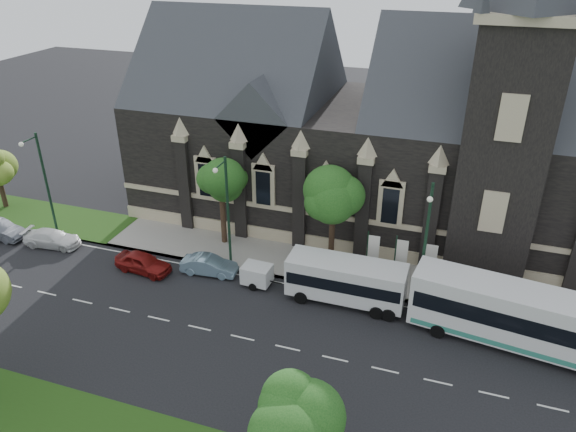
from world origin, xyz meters
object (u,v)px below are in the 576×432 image
at_px(tree_park_east, 288,423).
at_px(sedan, 209,265).
at_px(banner_flag_left, 371,252).
at_px(car_far_red, 143,263).
at_px(street_lamp_mid, 227,208).
at_px(tree_walk_right, 337,193).
at_px(box_trailer, 257,274).
at_px(banner_flag_center, 399,256).
at_px(street_lamp_far, 44,180).
at_px(banner_flag_right, 428,261).
at_px(shuttle_bus, 346,279).
at_px(car_far_white, 52,238).
at_px(tour_coach, 526,318).
at_px(tree_walk_left, 224,178).
at_px(street_lamp_near, 425,239).

xyz_separation_m(tree_park_east, sedan, (-11.37, 15.34, -3.92)).
height_order(banner_flag_left, car_far_red, banner_flag_left).
relative_size(street_lamp_mid, car_far_red, 2.05).
relative_size(tree_walk_right, box_trailer, 2.61).
bearing_deg(banner_flag_center, tree_walk_right, 161.36).
bearing_deg(street_lamp_far, banner_flag_right, 3.60).
height_order(banner_flag_right, sedan, banner_flag_right).
distance_m(tree_walk_right, banner_flag_center, 6.36).
relative_size(tree_walk_right, shuttle_bus, 0.97).
distance_m(banner_flag_right, car_far_white, 29.62).
height_order(banner_flag_center, shuttle_bus, banner_flag_center).
distance_m(tour_coach, shuttle_bus, 11.33).
distance_m(tree_walk_right, banner_flag_left, 4.92).
distance_m(banner_flag_center, sedan, 13.91).
distance_m(banner_flag_center, banner_flag_right, 2.00).
relative_size(banner_flag_right, shuttle_bus, 0.50).
distance_m(tree_walk_right, box_trailer, 8.29).
bearing_deg(shuttle_bus, tour_coach, -5.67).
bearing_deg(banner_flag_left, car_far_white, -172.48).
bearing_deg(banner_flag_center, tree_walk_left, 173.11).
bearing_deg(tree_park_east, street_lamp_far, 147.90).
bearing_deg(banner_flag_right, street_lamp_mid, -172.40).
distance_m(street_lamp_near, banner_flag_right, 3.34).
bearing_deg(car_far_red, banner_flag_center, -70.84).
bearing_deg(tree_walk_right, street_lamp_far, -171.14).
bearing_deg(street_lamp_far, box_trailer, -4.09).
bearing_deg(shuttle_bus, tree_park_east, -86.27).
xyz_separation_m(shuttle_bus, box_trailer, (-6.48, -0.13, -0.88)).
height_order(tree_walk_right, box_trailer, tree_walk_right).
bearing_deg(box_trailer, banner_flag_right, 18.39).
distance_m(tree_walk_right, street_lamp_mid, 8.10).
xyz_separation_m(tree_walk_right, car_far_red, (-13.21, -6.01, -5.07)).
bearing_deg(tree_walk_left, tree_park_east, -59.13).
bearing_deg(car_far_white, banner_flag_right, -90.41).
distance_m(street_lamp_mid, banner_flag_right, 14.67).
xyz_separation_m(tree_walk_left, shuttle_bus, (11.02, -4.82, -3.95)).
distance_m(box_trailer, car_far_white, 17.83).
bearing_deg(street_lamp_near, tree_walk_left, 167.13).
height_order(street_lamp_far, box_trailer, street_lamp_far).
bearing_deg(tree_walk_right, tree_walk_left, -179.94).
height_order(street_lamp_mid, banner_flag_right, street_lamp_mid).
bearing_deg(street_lamp_mid, banner_flag_right, 7.60).
xyz_separation_m(banner_flag_right, sedan, (-15.48, -2.99, -1.69)).
relative_size(tree_walk_left, banner_flag_center, 1.91).
bearing_deg(shuttle_bus, tree_walk_left, 156.52).
bearing_deg(banner_flag_center, car_far_red, -166.78).
bearing_deg(street_lamp_near, banner_flag_center, 131.93).
relative_size(banner_flag_center, car_far_red, 0.91).
relative_size(banner_flag_left, sedan, 0.95).
bearing_deg(tour_coach, car_far_red, -172.23).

